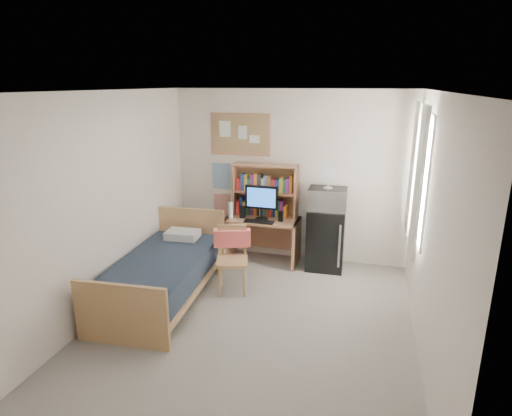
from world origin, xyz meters
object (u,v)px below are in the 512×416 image
(desk, at_px, (262,240))
(microwave, at_px, (328,199))
(bed, at_px, (162,279))
(speaker_left, at_px, (243,212))
(speaker_right, at_px, (281,216))
(desk_chair, at_px, (232,260))
(desk_fan, at_px, (329,178))
(bulletin_board, at_px, (240,134))
(mini_fridge, at_px, (326,238))
(monitor, at_px, (262,203))

(desk, xyz_separation_m, microwave, (0.97, -0.01, 0.73))
(bed, bearing_deg, speaker_left, 63.85)
(speaker_right, bearing_deg, speaker_left, 180.00)
(desk_chair, relative_size, bed, 0.43)
(desk_chair, height_order, desk_fan, desk_fan)
(bulletin_board, height_order, mini_fridge, bulletin_board)
(speaker_left, distance_m, desk_fan, 1.40)
(speaker_left, relative_size, desk_fan, 0.59)
(desk_fan, bearing_deg, desk_chair, -136.94)
(monitor, distance_m, speaker_left, 0.35)
(bed, distance_m, speaker_left, 1.68)
(bulletin_board, relative_size, desk_chair, 1.07)
(speaker_right, relative_size, desk_fan, 0.49)
(speaker_left, xyz_separation_m, microwave, (1.27, 0.04, 0.29))
(bulletin_board, xyz_separation_m, desk, (0.43, -0.28, -1.57))
(desk_fan, bearing_deg, microwave, 0.00)
(speaker_right, bearing_deg, bed, -128.59)
(bed, relative_size, monitor, 3.84)
(mini_fridge, distance_m, microwave, 0.61)
(monitor, relative_size, speaker_right, 3.45)
(speaker_left, bearing_deg, microwave, 3.21)
(desk, bearing_deg, mini_fridge, 1.85)
(bulletin_board, xyz_separation_m, microwave, (1.40, -0.29, -0.85))
(monitor, xyz_separation_m, microwave, (0.97, 0.05, 0.12))
(microwave, relative_size, desk_fan, 1.73)
(bed, bearing_deg, bulletin_board, 71.53)
(mini_fridge, bearing_deg, desk_fan, -90.00)
(desk_fan, bearing_deg, speaker_right, -176.59)
(desk, bearing_deg, speaker_left, -168.69)
(mini_fridge, height_order, bed, mini_fridge)
(speaker_left, bearing_deg, desk_fan, 3.21)
(bed, bearing_deg, desk, 55.60)
(monitor, relative_size, desk_fan, 1.70)
(desk_fan, bearing_deg, monitor, -178.47)
(bed, height_order, microwave, microwave)
(desk, distance_m, speaker_right, 0.52)
(bulletin_board, relative_size, microwave, 1.75)
(monitor, height_order, speaker_right, monitor)
(bed, bearing_deg, monitor, 54.62)
(desk, distance_m, speaker_left, 0.53)
(bed, bearing_deg, speaker_right, 46.87)
(desk_chair, height_order, bed, desk_chair)
(speaker_left, height_order, speaker_right, speaker_left)
(speaker_right, distance_m, microwave, 0.74)
(desk_chair, relative_size, mini_fridge, 0.96)
(monitor, distance_m, desk_fan, 1.06)
(desk, relative_size, monitor, 2.09)
(bulletin_board, bearing_deg, monitor, -38.61)
(monitor, height_order, speaker_left, monitor)
(desk_chair, xyz_separation_m, mini_fridge, (1.10, 1.10, 0.02))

